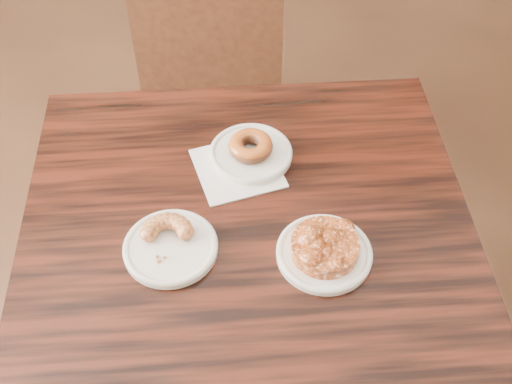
{
  "coord_description": "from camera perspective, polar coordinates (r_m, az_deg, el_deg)",
  "views": [
    {
      "loc": [
        -0.26,
        -0.88,
        1.69
      ],
      "look_at": [
        -0.21,
        -0.1,
        0.8
      ],
      "focal_mm": 45.0,
      "sensor_mm": 36.0,
      "label": 1
    }
  ],
  "objects": [
    {
      "name": "plate_fritter",
      "position": [
        1.15,
        6.07,
        -5.46
      ],
      "size": [
        0.17,
        0.17,
        0.01
      ],
      "primitive_type": "cylinder",
      "color": "white",
      "rests_on": "cafe_table"
    },
    {
      "name": "cafe_table",
      "position": [
        1.5,
        -0.55,
        -12.42
      ],
      "size": [
        0.85,
        0.85,
        0.75
      ],
      "primitive_type": "cube",
      "rotation": [
        0.0,
        0.0,
        0.0
      ],
      "color": "black",
      "rests_on": "floor"
    },
    {
      "name": "plate_cruller",
      "position": [
        1.17,
        -7.6,
        -4.94
      ],
      "size": [
        0.17,
        0.17,
        0.01
      ],
      "primitive_type": "cylinder",
      "color": "white",
      "rests_on": "cafe_table"
    },
    {
      "name": "cruller_fragment",
      "position": [
        1.15,
        -7.7,
        -4.33
      ],
      "size": [
        0.11,
        0.11,
        0.03
      ],
      "primitive_type": null,
      "color": "#612B13",
      "rests_on": "plate_cruller"
    },
    {
      "name": "plate_donut",
      "position": [
        1.3,
        -0.47,
        3.43
      ],
      "size": [
        0.17,
        0.17,
        0.01
      ],
      "primitive_type": "cylinder",
      "color": "white",
      "rests_on": "napkin"
    },
    {
      "name": "floor",
      "position": [
        1.92,
        6.2,
        -13.31
      ],
      "size": [
        5.0,
        5.0,
        0.0
      ],
      "primitive_type": "plane",
      "color": "black",
      "rests_on": "ground"
    },
    {
      "name": "chair_far",
      "position": [
        2.02,
        -3.32,
        10.76
      ],
      "size": [
        0.49,
        0.49,
        0.9
      ],
      "primitive_type": null,
      "rotation": [
        0.0,
        0.0,
        3.01
      ],
      "color": "black",
      "rests_on": "floor"
    },
    {
      "name": "napkin",
      "position": [
        1.29,
        -1.65,
        2.12
      ],
      "size": [
        0.2,
        0.2,
        0.0
      ],
      "primitive_type": "cube",
      "rotation": [
        0.0,
        0.0,
        0.26
      ],
      "color": "white",
      "rests_on": "cafe_table"
    },
    {
      "name": "apple_fritter",
      "position": [
        1.13,
        6.18,
        -4.69
      ],
      "size": [
        0.16,
        0.16,
        0.04
      ],
      "primitive_type": null,
      "color": "#431B07",
      "rests_on": "plate_fritter"
    },
    {
      "name": "glazed_donut",
      "position": [
        1.29,
        -0.48,
        4.11
      ],
      "size": [
        0.09,
        0.09,
        0.03
      ],
      "primitive_type": "torus",
      "color": "#973D16",
      "rests_on": "plate_donut"
    }
  ]
}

